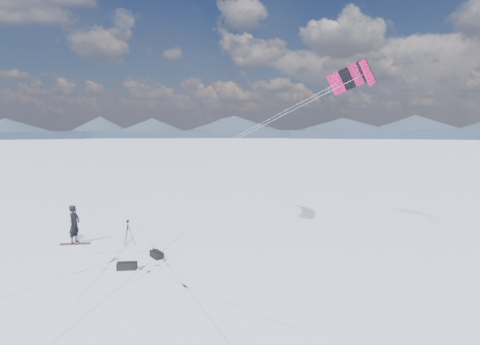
# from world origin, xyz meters

# --- Properties ---
(ground) EXTENTS (1800.00, 1800.00, 0.00)m
(ground) POSITION_xyz_m (0.00, 0.00, 0.00)
(ground) COLOR white
(horizon_hills) EXTENTS (704.00, 704.00, 10.34)m
(horizon_hills) POSITION_xyz_m (-0.00, 0.00, 4.55)
(horizon_hills) COLOR black
(horizon_hills) RESTS_ON ground
(snow_tracks) EXTENTS (17.62, 14.39, 0.01)m
(snow_tracks) POSITION_xyz_m (-0.56, -0.72, 0.00)
(snow_tracks) COLOR #AEBBD7
(snow_tracks) RESTS_ON ground
(snowkiter) EXTENTS (0.53, 0.75, 1.94)m
(snowkiter) POSITION_xyz_m (-1.28, 1.72, 0.00)
(snowkiter) COLOR black
(snowkiter) RESTS_ON ground
(snowboard) EXTENTS (1.49, 0.53, 0.04)m
(snowboard) POSITION_xyz_m (-1.18, 1.50, 0.02)
(snowboard) COLOR maroon
(snowboard) RESTS_ON ground
(tripod) EXTENTS (0.61, 0.54, 1.30)m
(tripod) POSITION_xyz_m (1.57, 1.44, 0.83)
(tripod) COLOR black
(tripod) RESTS_ON ground
(gear_bag_a) EXTENTS (0.84, 0.49, 0.35)m
(gear_bag_a) POSITION_xyz_m (2.69, -1.94, 0.16)
(gear_bag_a) COLOR black
(gear_bag_a) RESTS_ON ground
(gear_bag_b) EXTENTS (0.77, 0.83, 0.35)m
(gear_bag_b) POSITION_xyz_m (3.49, -0.35, 0.15)
(gear_bag_b) COLOR black
(gear_bag_b) RESTS_ON ground
(power_kite) EXTENTS (15.29, 5.08, 8.16)m
(power_kite) POSITION_xyz_m (12.89, 3.76, 8.45)
(power_kite) COLOR #CA0D4E
(power_kite) RESTS_ON ground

